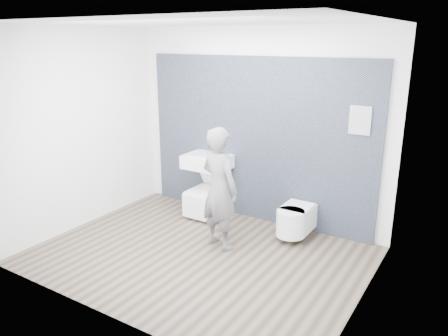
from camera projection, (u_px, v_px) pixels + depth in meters
The scene contains 8 objects.
ground at pixel (199, 255), 5.52m from camera, with size 4.00×4.00×0.00m, color brown.
room_shell at pixel (196, 119), 5.02m from camera, with size 4.00×4.00×4.00m.
tile_wall at pixel (254, 217), 6.71m from camera, with size 3.60×0.06×2.40m, color black.
washbasin at pixel (207, 161), 6.58m from camera, with size 0.67×0.50×0.50m.
toilet_square at pixel (206, 200), 6.71m from camera, with size 0.43×0.62×0.79m.
toilet_rounded at pixel (295, 220), 5.92m from camera, with size 0.39×0.67×0.36m.
info_placard at pixel (349, 240), 5.92m from camera, with size 0.27×0.03×0.36m, color white.
visitor at pixel (219, 189), 5.54m from camera, with size 0.58×0.38×1.60m, color slate.
Camera 1 is at (2.91, -4.05, 2.63)m, focal length 35.00 mm.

